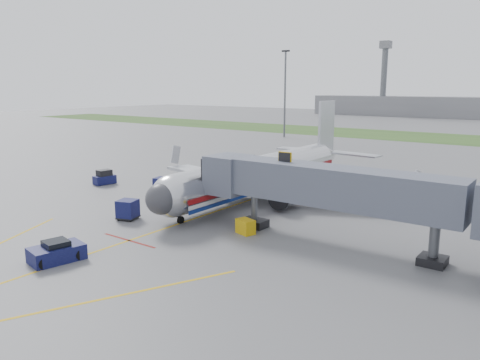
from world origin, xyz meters
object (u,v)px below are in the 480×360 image
Objects in this scene: belt_loader at (221,186)px; airliner at (262,173)px; ramp_worker at (166,195)px; pushback_tug at (57,252)px; baggage_tug at (104,178)px.

airliner is at bearing 2.63° from belt_loader.
belt_loader is at bearing 26.28° from ramp_worker.
pushback_tug is 17.50m from ramp_worker.
airliner reaches higher than belt_loader.
belt_loader is at bearing 24.00° from baggage_tug.
airliner is at bearing 88.49° from pushback_tug.
ramp_worker is (-6.41, -8.68, -1.83)m from airliner.
pushback_tug is at bearing -78.58° from belt_loader.
pushback_tug is 25.45m from belt_loader.
baggage_tug is at bearing -156.00° from belt_loader.
ramp_worker is (-0.71, -8.42, 0.31)m from belt_loader.
baggage_tug is at bearing 135.15° from pushback_tug.
baggage_tug is (-18.88, 18.78, 0.19)m from pushback_tug.
pushback_tug is 1.39× the size of baggage_tug.
airliner reaches higher than baggage_tug.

